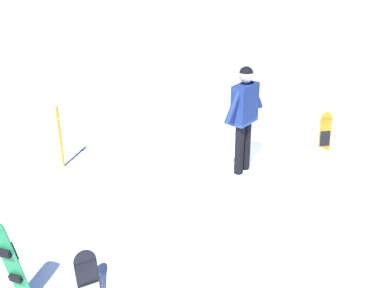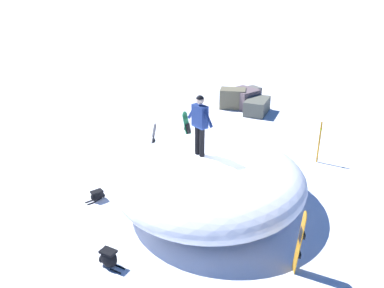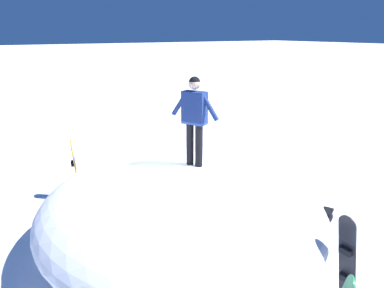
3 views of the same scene
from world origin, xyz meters
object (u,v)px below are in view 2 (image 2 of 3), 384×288
object	(u,v)px
snowboard_tertiary_upright	(152,145)
backpack_near	(108,258)
trail_marker_pole	(319,141)
snowboarder_standing	(200,120)
snowboard_secondary_upright	(188,133)
snowboard_primary_upright	(300,241)
backpack_far	(97,195)

from	to	relation	value
snowboard_tertiary_upright	backpack_near	size ratio (longest dim) A/B	2.57
trail_marker_pole	backpack_near	bearing A→B (deg)	-61.90
snowboarder_standing	snowboard_secondary_upright	distance (m)	4.02
snowboarder_standing	snowboard_primary_upright	xyz separation A→B (m)	(3.14, 1.52, -1.83)
trail_marker_pole	snowboard_tertiary_upright	bearing A→B (deg)	-98.63
snowboard_primary_upright	backpack_far	world-z (taller)	snowboard_primary_upright
snowboarder_standing	backpack_near	xyz separation A→B (m)	(2.04, -2.65, -2.42)
snowboard_tertiary_upright	trail_marker_pole	xyz separation A→B (m)	(0.87, 5.72, -0.02)
snowboard_primary_upright	snowboard_secondary_upright	size ratio (longest dim) A/B	0.97
backpack_near	snowboard_tertiary_upright	bearing A→B (deg)	160.86
snowboard_tertiary_upright	trail_marker_pole	world-z (taller)	snowboard_tertiary_upright
snowboard_tertiary_upright	backpack_far	world-z (taller)	snowboard_tertiary_upright
snowboarder_standing	snowboard_secondary_upright	xyz separation A→B (m)	(-3.57, 0.45, -1.81)
snowboard_primary_upright	trail_marker_pole	size ratio (longest dim) A/B	1.05
backpack_near	trail_marker_pole	size ratio (longest dim) A/B	0.41
snowboard_secondary_upright	trail_marker_pole	size ratio (longest dim) A/B	1.08
snowboard_secondary_upright	trail_marker_pole	xyz separation A→B (m)	(1.66, 4.30, -0.04)
snowboarder_standing	snowboard_tertiary_upright	size ratio (longest dim) A/B	1.06
backpack_far	trail_marker_pole	bearing A→B (deg)	96.88
snowboard_primary_upright	snowboard_tertiary_upright	size ratio (longest dim) A/B	0.99
snowboard_tertiary_upright	backpack_far	bearing A→B (deg)	-46.49
snowboard_primary_upright	trail_marker_pole	xyz separation A→B (m)	(-5.04, 3.23, -0.02)
snowboarder_standing	backpack_near	distance (m)	4.12
snowboarder_standing	backpack_far	xyz separation A→B (m)	(-0.98, -2.86, -2.49)
snowboard_primary_upright	snowboard_secondary_upright	xyz separation A→B (m)	(-6.71, -1.07, 0.02)
snowboard_secondary_upright	backpack_far	size ratio (longest dim) A/B	2.63
snowboarder_standing	backpack_far	world-z (taller)	snowboarder_standing
snowboard_secondary_upright	backpack_near	size ratio (longest dim) A/B	2.62
snowboarder_standing	trail_marker_pole	world-z (taller)	snowboarder_standing
backpack_near	trail_marker_pole	xyz separation A→B (m)	(-3.95, 7.39, 0.57)
snowboard_primary_upright	snowboard_tertiary_upright	world-z (taller)	snowboard_tertiary_upright
backpack_near	trail_marker_pole	distance (m)	8.40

